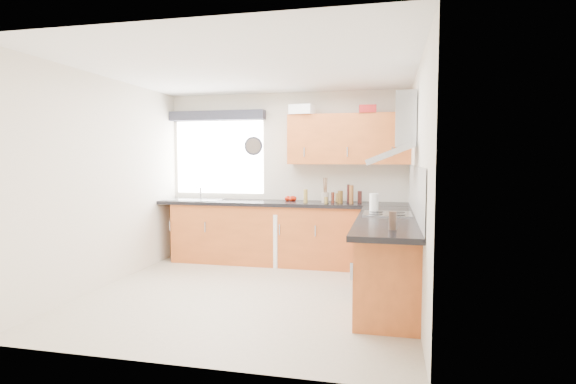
% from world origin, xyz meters
% --- Properties ---
extents(ground_plane, '(3.60, 3.60, 0.00)m').
position_xyz_m(ground_plane, '(0.00, 0.00, 0.00)').
color(ground_plane, beige).
extents(ceiling, '(3.60, 3.60, 0.02)m').
position_xyz_m(ceiling, '(0.00, 0.00, 2.50)').
color(ceiling, white).
rests_on(ceiling, wall_back).
extents(wall_back, '(3.60, 0.02, 2.50)m').
position_xyz_m(wall_back, '(0.00, 1.80, 1.25)').
color(wall_back, silver).
rests_on(wall_back, ground_plane).
extents(wall_front, '(3.60, 0.02, 2.50)m').
position_xyz_m(wall_front, '(0.00, -1.80, 1.25)').
color(wall_front, silver).
rests_on(wall_front, ground_plane).
extents(wall_left, '(0.02, 3.60, 2.50)m').
position_xyz_m(wall_left, '(-1.80, 0.00, 1.25)').
color(wall_left, silver).
rests_on(wall_left, ground_plane).
extents(wall_right, '(0.02, 3.60, 2.50)m').
position_xyz_m(wall_right, '(1.80, 0.00, 1.25)').
color(wall_right, silver).
rests_on(wall_right, ground_plane).
extents(window, '(1.40, 0.02, 1.10)m').
position_xyz_m(window, '(-1.05, 1.79, 1.55)').
color(window, white).
rests_on(window, wall_back).
extents(window_blind, '(1.50, 0.18, 0.14)m').
position_xyz_m(window_blind, '(-1.05, 1.70, 2.18)').
color(window_blind, '#282934').
rests_on(window_blind, wall_back).
extents(splashback, '(0.01, 3.00, 0.54)m').
position_xyz_m(splashback, '(1.79, 0.30, 1.18)').
color(splashback, white).
rests_on(splashback, wall_right).
extents(base_cab_back, '(3.00, 0.58, 0.86)m').
position_xyz_m(base_cab_back, '(-0.10, 1.51, 0.43)').
color(base_cab_back, '#AE5121').
rests_on(base_cab_back, ground_plane).
extents(base_cab_corner, '(0.60, 0.60, 0.86)m').
position_xyz_m(base_cab_corner, '(1.50, 1.50, 0.43)').
color(base_cab_corner, '#AE5121').
rests_on(base_cab_corner, ground_plane).
extents(base_cab_right, '(0.58, 2.10, 0.86)m').
position_xyz_m(base_cab_right, '(1.51, 0.15, 0.43)').
color(base_cab_right, '#AE5121').
rests_on(base_cab_right, ground_plane).
extents(worktop_back, '(3.60, 0.62, 0.05)m').
position_xyz_m(worktop_back, '(0.00, 1.50, 0.89)').
color(worktop_back, black).
rests_on(worktop_back, base_cab_back).
extents(worktop_right, '(0.62, 2.42, 0.05)m').
position_xyz_m(worktop_right, '(1.50, 0.00, 0.89)').
color(worktop_right, black).
rests_on(worktop_right, base_cab_right).
extents(sink, '(0.84, 0.46, 0.10)m').
position_xyz_m(sink, '(-1.33, 1.50, 0.95)').
color(sink, '#9DA3AD').
rests_on(sink, worktop_back).
extents(oven, '(0.56, 0.58, 0.85)m').
position_xyz_m(oven, '(1.50, 0.30, 0.42)').
color(oven, black).
rests_on(oven, ground_plane).
extents(hob_plate, '(0.52, 0.52, 0.01)m').
position_xyz_m(hob_plate, '(1.50, 0.30, 0.92)').
color(hob_plate, '#9DA3AD').
rests_on(hob_plate, worktop_right).
extents(extractor_hood, '(0.52, 0.78, 0.66)m').
position_xyz_m(extractor_hood, '(1.60, 0.30, 1.77)').
color(extractor_hood, '#9DA3AD').
rests_on(extractor_hood, wall_right).
extents(upper_cabinets, '(1.70, 0.35, 0.70)m').
position_xyz_m(upper_cabinets, '(0.95, 1.62, 1.80)').
color(upper_cabinets, '#AE5121').
rests_on(upper_cabinets, wall_back).
extents(washing_machine, '(0.65, 0.64, 0.75)m').
position_xyz_m(washing_machine, '(-0.15, 1.52, 0.38)').
color(washing_machine, white).
rests_on(washing_machine, ground_plane).
extents(wall_clock, '(0.29, 0.04, 0.29)m').
position_xyz_m(wall_clock, '(-0.50, 1.78, 1.72)').
color(wall_clock, '#282934').
rests_on(wall_clock, wall_back).
extents(casserole, '(0.35, 0.28, 0.13)m').
position_xyz_m(casserole, '(0.30, 1.52, 2.22)').
color(casserole, white).
rests_on(casserole, upper_cabinets).
extents(storage_box, '(0.24, 0.21, 0.10)m').
position_xyz_m(storage_box, '(1.21, 1.52, 2.20)').
color(storage_box, '#A41C1B').
rests_on(storage_box, upper_cabinets).
extents(utensil_pot, '(0.12, 0.12, 0.14)m').
position_xyz_m(utensil_pot, '(0.64, 1.47, 0.98)').
color(utensil_pot, gray).
rests_on(utensil_pot, worktop_back).
extents(kitchen_roll, '(0.11, 0.11, 0.22)m').
position_xyz_m(kitchen_roll, '(1.35, 0.45, 1.02)').
color(kitchen_roll, white).
rests_on(kitchen_roll, worktop_right).
extents(tomato_cluster, '(0.17, 0.17, 0.07)m').
position_xyz_m(tomato_cluster, '(0.11, 1.65, 0.94)').
color(tomato_cluster, '#B71C08').
rests_on(tomato_cluster, worktop_back).
extents(jar_0, '(0.06, 0.06, 0.19)m').
position_xyz_m(jar_0, '(0.37, 1.42, 1.00)').
color(jar_0, olive).
rests_on(jar_0, worktop_back).
extents(jar_1, '(0.05, 0.05, 0.09)m').
position_xyz_m(jar_1, '(0.67, 1.37, 0.96)').
color(jar_1, olive).
rests_on(jar_1, worktop_back).
extents(jar_2, '(0.04, 0.04, 0.25)m').
position_xyz_m(jar_2, '(0.95, 1.60, 1.04)').
color(jar_2, '#411A17').
rests_on(jar_2, worktop_back).
extents(jar_3, '(0.04, 0.04, 0.25)m').
position_xyz_m(jar_3, '(0.98, 1.59, 1.03)').
color(jar_3, '#3B3021').
rests_on(jar_3, worktop_back).
extents(jar_4, '(0.06, 0.06, 0.25)m').
position_xyz_m(jar_4, '(1.01, 1.44, 1.04)').
color(jar_4, brown).
rests_on(jar_4, worktop_back).
extents(jar_5, '(0.04, 0.04, 0.15)m').
position_xyz_m(jar_5, '(0.75, 1.48, 0.99)').
color(jar_5, '#602214').
rests_on(jar_5, worktop_back).
extents(jar_6, '(0.06, 0.06, 0.17)m').
position_xyz_m(jar_6, '(1.12, 1.58, 0.99)').
color(jar_6, '#3E1916').
rests_on(jar_6, worktop_back).
extents(jar_7, '(0.07, 0.07, 0.17)m').
position_xyz_m(jar_7, '(0.86, 1.46, 1.00)').
color(jar_7, brown).
rests_on(jar_7, worktop_back).
extents(jar_8, '(0.06, 0.06, 0.12)m').
position_xyz_m(jar_8, '(0.79, 1.68, 0.97)').
color(jar_8, '#A67C39').
rests_on(jar_8, worktop_back).
extents(bottle_0, '(0.07, 0.07, 0.16)m').
position_xyz_m(bottle_0, '(1.55, -0.80, 0.99)').
color(bottle_0, '#402E24').
rests_on(bottle_0, worktop_right).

